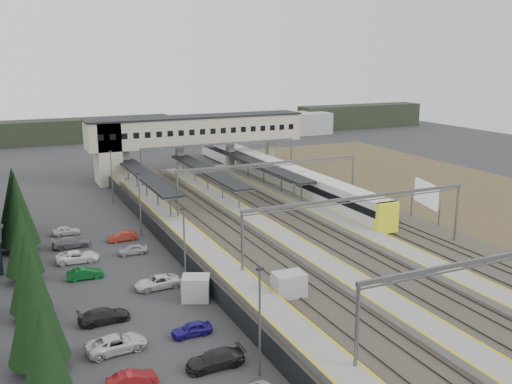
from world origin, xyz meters
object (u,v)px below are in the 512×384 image
train (273,172)px  footbridge (183,134)px  relay_cabin_near (289,285)px  billboard (426,195)px  relay_cabin_far (196,288)px

train → footbridge: bearing=134.8°
relay_cabin_near → footbridge: size_ratio=0.08×
train → relay_cabin_near: bearing=-114.5°
billboard → relay_cabin_near: bearing=-153.4°
footbridge → billboard: footbridge is taller
relay_cabin_far → train: 49.24m
footbridge → billboard: bearing=-63.9°
footbridge → relay_cabin_far: bearing=-106.5°
relay_cabin_near → relay_cabin_far: size_ratio=0.97×
relay_cabin_near → billboard: bearing=26.6°
relay_cabin_far → billboard: 37.95m
billboard → train: bearing=105.7°
footbridge → train: footbridge is taller
relay_cabin_far → footbridge: size_ratio=0.08×
billboard → relay_cabin_far: bearing=-163.2°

